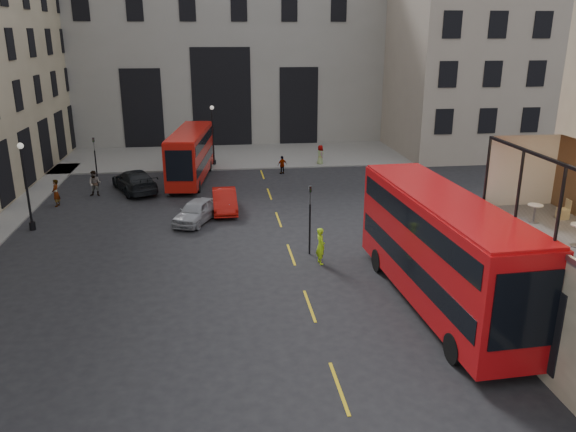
{
  "coord_description": "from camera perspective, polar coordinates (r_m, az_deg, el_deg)",
  "views": [
    {
      "loc": [
        -5.79,
        -15.77,
        11.39
      ],
      "look_at": [
        -2.48,
        9.59,
        3.0
      ],
      "focal_mm": 35.0,
      "sensor_mm": 36.0,
      "label": 1
    }
  ],
  "objects": [
    {
      "name": "ground",
      "position": [
        20.3,
        10.96,
        -16.36
      ],
      "size": [
        140.0,
        140.0,
        0.0
      ],
      "primitive_type": "plane",
      "color": "black",
      "rests_on": "ground"
    },
    {
      "name": "gateway",
      "position": [
        63.79,
        -6.99,
        16.23
      ],
      "size": [
        35.0,
        10.6,
        18.0
      ],
      "color": "gray",
      "rests_on": "ground"
    },
    {
      "name": "building_right",
      "position": [
        61.42,
        18.16,
        16.38
      ],
      "size": [
        16.6,
        18.6,
        20.0
      ],
      "color": "gray",
      "rests_on": "ground"
    },
    {
      "name": "pavement_far",
      "position": [
        54.95,
        -7.53,
        6.1
      ],
      "size": [
        40.0,
        12.0,
        0.12
      ],
      "primitive_type": "cube",
      "color": "slate",
      "rests_on": "ground"
    },
    {
      "name": "traffic_light_near",
      "position": [
        29.57,
        2.25,
        0.5
      ],
      "size": [
        0.16,
        0.2,
        3.8
      ],
      "color": "black",
      "rests_on": "ground"
    },
    {
      "name": "traffic_light_far",
      "position": [
        45.62,
        -19.02,
        5.84
      ],
      "size": [
        0.16,
        0.2,
        3.8
      ],
      "color": "black",
      "rests_on": "ground"
    },
    {
      "name": "street_lamp_a",
      "position": [
        36.7,
        -24.97,
        2.25
      ],
      "size": [
        0.36,
        0.36,
        5.33
      ],
      "color": "black",
      "rests_on": "ground"
    },
    {
      "name": "street_lamp_b",
      "position": [
        50.58,
        -7.61,
        7.76
      ],
      "size": [
        0.36,
        0.36,
        5.33
      ],
      "color": "black",
      "rests_on": "ground"
    },
    {
      "name": "bus_near",
      "position": [
        24.66,
        15.24,
        -2.93
      ],
      "size": [
        3.43,
        12.55,
        4.96
      ],
      "color": "#B40C0F",
      "rests_on": "ground"
    },
    {
      "name": "bus_far",
      "position": [
        45.5,
        -9.88,
        6.34
      ],
      "size": [
        3.51,
        10.38,
        4.06
      ],
      "color": "#AA120B",
      "rests_on": "ground"
    },
    {
      "name": "car_a",
      "position": [
        35.61,
        -9.33,
        0.47
      ],
      "size": [
        3.24,
        4.53,
        1.43
      ],
      "primitive_type": "imported",
      "rotation": [
        0.0,
        0.0,
        -0.42
      ],
      "color": "gray",
      "rests_on": "ground"
    },
    {
      "name": "car_b",
      "position": [
        37.56,
        -6.47,
        1.56
      ],
      "size": [
        1.67,
        4.5,
        1.47
      ],
      "primitive_type": "imported",
      "rotation": [
        0.0,
        0.0,
        0.03
      ],
      "color": "#B0110A",
      "rests_on": "ground"
    },
    {
      "name": "car_c",
      "position": [
        43.55,
        -15.33,
        3.46
      ],
      "size": [
        4.33,
        6.09,
        1.64
      ],
      "primitive_type": "imported",
      "rotation": [
        0.0,
        0.0,
        3.54
      ],
      "color": "black",
      "rests_on": "ground"
    },
    {
      "name": "bicycle",
      "position": [
        36.28,
        -6.79,
        0.53
      ],
      "size": [
        1.89,
        0.82,
        0.97
      ],
      "primitive_type": "imported",
      "rotation": [
        0.0,
        0.0,
        1.67
      ],
      "color": "gray",
      "rests_on": "ground"
    },
    {
      "name": "cyclist",
      "position": [
        28.86,
        3.33,
        -3.05
      ],
      "size": [
        0.58,
        0.78,
        1.93
      ],
      "primitive_type": "imported",
      "rotation": [
        0.0,
        0.0,
        1.75
      ],
      "color": "#B2F019",
      "rests_on": "ground"
    },
    {
      "name": "pedestrian_a",
      "position": [
        43.17,
        -19.02,
        3.14
      ],
      "size": [
        1.02,
        0.85,
        1.88
      ],
      "primitive_type": "imported",
      "rotation": [
        0.0,
        0.0,
        -0.16
      ],
      "color": "gray",
      "rests_on": "ground"
    },
    {
      "name": "pedestrian_b",
      "position": [
        54.96,
        -10.06,
        6.74
      ],
      "size": [
        0.97,
        1.15,
        1.54
      ],
      "primitive_type": "imported",
      "rotation": [
        0.0,
        0.0,
        1.08
      ],
      "color": "gray",
      "rests_on": "ground"
    },
    {
      "name": "pedestrian_c",
      "position": [
        47.4,
        -0.59,
        5.21
      ],
      "size": [
        0.97,
        0.71,
        1.53
      ],
      "primitive_type": "imported",
      "rotation": [
        0.0,
        0.0,
        3.57
      ],
      "color": "gray",
      "rests_on": "ground"
    },
    {
      "name": "pedestrian_d",
      "position": [
        50.76,
        3.29,
        6.2
      ],
      "size": [
        0.74,
        0.98,
        1.79
      ],
      "primitive_type": "imported",
      "rotation": [
        0.0,
        0.0,
        1.78
      ],
      "color": "gray",
      "rests_on": "ground"
    },
    {
      "name": "pedestrian_e",
      "position": [
        41.53,
        -22.51,
        2.17
      ],
      "size": [
        0.52,
        0.73,
        1.88
      ],
      "primitive_type": "imported",
      "rotation": [
        0.0,
        0.0,
        4.6
      ],
      "color": "gray",
      "rests_on": "ground"
    },
    {
      "name": "cafe_table_far",
      "position": [
        22.9,
        23.79,
        0.51
      ],
      "size": [
        0.55,
        0.55,
        0.69
      ],
      "color": "silver",
      "rests_on": "cafe_floor"
    },
    {
      "name": "cafe_chair_d",
      "position": [
        23.86,
        26.16,
        0.29
      ],
      "size": [
        0.39,
        0.39,
        0.76
      ],
      "color": "tan",
      "rests_on": "cafe_floor"
    }
  ]
}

